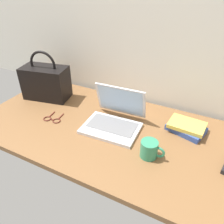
% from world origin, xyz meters
% --- Properties ---
extents(desk, '(1.60, 0.76, 0.03)m').
position_xyz_m(desk, '(0.00, 0.00, 0.01)').
color(desk, brown).
rests_on(desk, ground).
extents(laptop, '(0.32, 0.29, 0.21)m').
position_xyz_m(laptop, '(-0.02, 0.05, 0.08)').
color(laptop, silver).
rests_on(laptop, desk).
extents(coffee_mug, '(0.12, 0.08, 0.09)m').
position_xyz_m(coffee_mug, '(0.24, -0.10, 0.07)').
color(coffee_mug, '#338C66').
rests_on(coffee_mug, desk).
extents(eyeglasses, '(0.12, 0.11, 0.01)m').
position_xyz_m(eyeglasses, '(-0.37, -0.08, 0.03)').
color(eyeglasses, '#591E19').
rests_on(eyeglasses, desk).
extents(handbag, '(0.33, 0.22, 0.33)m').
position_xyz_m(handbag, '(-0.58, 0.13, 0.15)').
color(handbag, black).
rests_on(handbag, desk).
extents(book_stack, '(0.22, 0.18, 0.05)m').
position_xyz_m(book_stack, '(0.36, 0.18, 0.06)').
color(book_stack, '#334C99').
rests_on(book_stack, desk).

